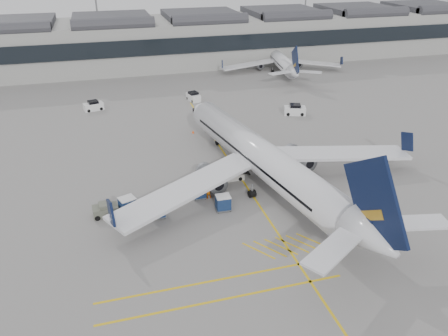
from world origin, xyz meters
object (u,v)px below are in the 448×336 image
object	(u,v)px
airliner_main	(264,160)
belt_loader	(226,175)
ramp_agent_a	(197,187)
baggage_cart_a	(223,202)
ramp_agent_b	(208,191)
pushback_tug	(106,210)

from	to	relation	value
airliner_main	belt_loader	world-z (taller)	airliner_main
airliner_main	ramp_agent_a	size ratio (longest dim) A/B	26.15
baggage_cart_a	ramp_agent_a	xyz separation A→B (m)	(-2.04, 4.65, -0.13)
airliner_main	ramp_agent_b	bearing A→B (deg)	179.22
baggage_cart_a	pushback_tug	size ratio (longest dim) A/B	0.63
belt_loader	baggage_cart_a	size ratio (longest dim) A/B	2.83
belt_loader	ramp_agent_b	distance (m)	5.17
airliner_main	pushback_tug	world-z (taller)	airliner_main
pushback_tug	ramp_agent_b	bearing A→B (deg)	-2.10
ramp_agent_b	pushback_tug	size ratio (longest dim) A/B	0.61
baggage_cart_a	pushback_tug	distance (m)	13.26
airliner_main	pushback_tug	distance (m)	19.86
baggage_cart_a	ramp_agent_a	distance (m)	5.08
ramp_agent_b	pushback_tug	world-z (taller)	ramp_agent_b
belt_loader	pushback_tug	size ratio (longest dim) A/B	1.80
baggage_cart_a	ramp_agent_b	size ratio (longest dim) A/B	1.03
ramp_agent_b	baggage_cart_a	bearing A→B (deg)	111.08
pushback_tug	baggage_cart_a	bearing A→B (deg)	-15.70
ramp_agent_b	belt_loader	bearing A→B (deg)	-128.86
belt_loader	baggage_cart_a	distance (m)	7.36
airliner_main	belt_loader	size ratio (longest dim) A/B	8.57
belt_loader	ramp_agent_b	xyz separation A→B (m)	(-3.40, -3.89, 0.26)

